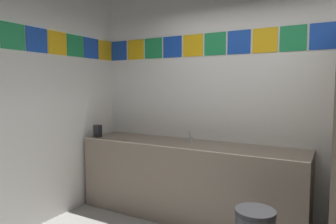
% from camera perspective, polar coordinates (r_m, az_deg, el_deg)
% --- Properties ---
extents(wall_back, '(4.33, 0.09, 2.79)m').
position_cam_1_polar(wall_back, '(3.57, 17.70, 2.11)').
color(wall_back, white).
rests_on(wall_back, ground_plane).
extents(wall_side, '(0.09, 3.05, 2.79)m').
position_cam_1_polar(wall_side, '(3.50, -27.26, 1.76)').
color(wall_side, white).
rests_on(wall_side, ground_plane).
extents(vanity_counter, '(2.66, 0.62, 0.90)m').
position_cam_1_polar(vanity_counter, '(3.66, 3.70, -12.74)').
color(vanity_counter, gray).
rests_on(vanity_counter, ground_plane).
extents(faucet_center, '(0.04, 0.10, 0.14)m').
position_cam_1_polar(faucet_center, '(3.62, 4.36, -4.84)').
color(faucet_center, silver).
rests_on(faucet_center, vanity_counter).
extents(soap_dispenser, '(0.09, 0.09, 0.16)m').
position_cam_1_polar(soap_dispenser, '(4.06, -13.15, -3.52)').
color(soap_dispenser, black).
rests_on(soap_dispenser, vanity_counter).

